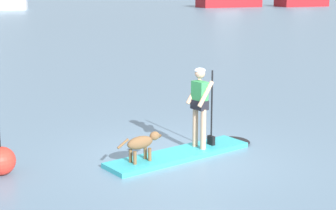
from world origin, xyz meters
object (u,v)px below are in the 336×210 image
Objects in this scene: dog at (142,143)px; marker_buoy at (1,161)px; person_paddler at (200,102)px; paddleboard at (187,152)px.

marker_buoy reaches higher than dog.
person_paddler is at bearing 23.94° from dog.
paddleboard is 1.24m from dog.
marker_buoy is (-4.08, -0.50, -0.84)m from person_paddler.
dog is (-1.38, -0.61, -0.64)m from person_paddler.
marker_buoy is (-3.77, -0.36, 0.23)m from paddleboard.
person_paddler reaches higher than paddleboard.
person_paddler is 1.64m from dog.
marker_buoy is at bearing 177.69° from dog.
person_paddler is 1.76× the size of dog.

